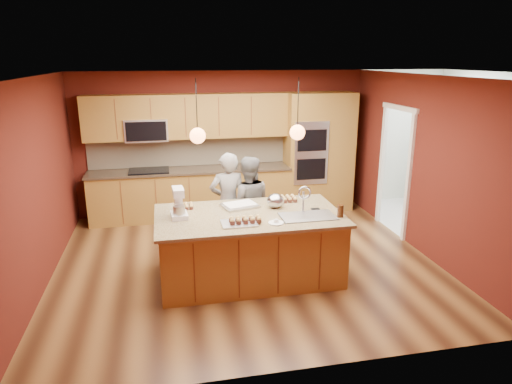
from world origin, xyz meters
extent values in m
plane|color=#402413|center=(0.00, 0.00, 0.00)|extent=(5.50, 5.50, 0.00)
plane|color=white|center=(0.00, 0.00, 2.70)|extent=(5.50, 5.50, 0.00)
plane|color=#511811|center=(0.00, 2.50, 1.35)|extent=(5.50, 0.00, 5.50)
plane|color=#511811|center=(0.00, -2.50, 1.35)|extent=(5.50, 0.00, 5.50)
plane|color=#511811|center=(-2.75, 0.00, 1.35)|extent=(0.00, 5.00, 5.00)
plane|color=#511811|center=(2.75, 0.00, 1.35)|extent=(0.00, 5.00, 5.00)
cube|color=olive|center=(-0.65, 2.20, 0.45)|extent=(3.70, 0.60, 0.90)
cube|color=#31251C|center=(-0.65, 2.19, 0.92)|extent=(3.74, 0.64, 0.04)
cube|color=beige|center=(-0.65, 2.48, 1.22)|extent=(3.70, 0.03, 0.56)
cube|color=olive|center=(-0.65, 2.32, 1.90)|extent=(3.70, 0.36, 0.80)
cube|color=black|center=(-1.40, 2.18, 0.94)|extent=(0.72, 0.52, 0.03)
cube|color=silver|center=(-1.40, 2.30, 1.68)|extent=(0.76, 0.40, 0.40)
cube|color=olive|center=(1.60, 2.20, 1.15)|extent=(0.80, 0.60, 2.30)
cube|color=silver|center=(1.60, 1.90, 1.20)|extent=(0.66, 0.04, 1.20)
cube|color=olive|center=(2.25, 2.20, 1.15)|extent=(0.50, 0.60, 2.30)
plane|color=silver|center=(3.65, 1.20, 0.00)|extent=(2.60, 2.60, 0.00)
plane|color=silver|center=(4.55, 1.20, 1.35)|extent=(0.00, 2.70, 2.70)
cube|color=white|center=(4.35, 1.20, 1.95)|extent=(0.35, 2.40, 0.75)
cylinder|color=black|center=(-0.69, -0.45, 2.35)|extent=(0.01, 0.01, 0.70)
sphere|color=orange|center=(-0.69, -0.45, 2.00)|extent=(0.20, 0.20, 0.20)
cylinder|color=black|center=(0.61, -0.45, 2.35)|extent=(0.01, 0.01, 0.70)
sphere|color=orange|center=(0.61, -0.45, 2.00)|extent=(0.20, 0.20, 0.20)
cube|color=olive|center=(-0.04, -0.45, 0.44)|extent=(2.39, 1.30, 0.88)
cube|color=tan|center=(-0.04, -0.45, 0.90)|extent=(2.49, 1.40, 0.04)
cube|color=silver|center=(0.71, -0.70, 0.84)|extent=(0.72, 0.42, 0.18)
imported|color=black|center=(-0.19, 0.50, 0.79)|extent=(0.59, 0.39, 1.57)
imported|color=slate|center=(0.13, 0.50, 0.75)|extent=(0.80, 0.67, 1.50)
cube|color=white|center=(-0.96, -0.40, 0.95)|extent=(0.23, 0.29, 0.06)
cube|color=white|center=(-0.96, -0.28, 1.12)|extent=(0.11, 0.09, 0.27)
cube|color=white|center=(-0.96, -0.38, 1.26)|extent=(0.15, 0.28, 0.11)
cylinder|color=#B7BABD|center=(-0.96, -0.44, 1.02)|extent=(0.16, 0.16, 0.15)
cube|color=silver|center=(-0.11, -0.11, 0.93)|extent=(0.56, 0.47, 0.03)
cube|color=white|center=(-0.11, -0.11, 0.95)|extent=(0.48, 0.39, 0.02)
cube|color=silver|center=(-0.23, -0.79, 0.93)|extent=(0.45, 0.32, 0.02)
ellipsoid|color=#B7BABD|center=(0.38, -0.24, 1.01)|extent=(0.24, 0.24, 0.20)
cylinder|color=white|center=(0.23, -0.87, 0.93)|extent=(0.20, 0.20, 0.01)
cylinder|color=#351A0A|center=(1.12, -0.79, 1.00)|extent=(0.08, 0.08, 0.16)
cube|color=black|center=(0.90, -0.43, 0.92)|extent=(0.12, 0.07, 0.01)
cube|color=white|center=(4.20, 0.78, 0.46)|extent=(0.72, 0.73, 0.91)
cube|color=white|center=(4.18, 1.60, 0.56)|extent=(0.81, 0.83, 1.11)
camera|label=1|loc=(-1.11, -6.13, 2.95)|focal=32.00mm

